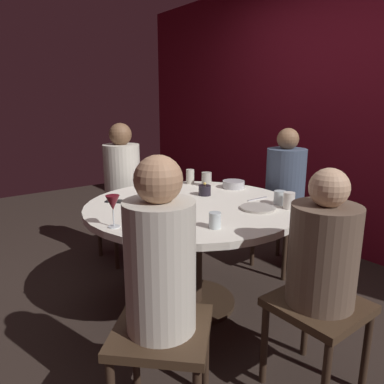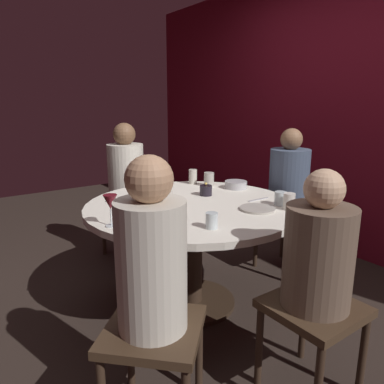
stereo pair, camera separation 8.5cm
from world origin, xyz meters
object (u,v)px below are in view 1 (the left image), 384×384
(wine_glass, at_px, (113,204))
(dinner_plate, at_px, (258,208))
(seated_diner_right, at_px, (323,259))
(bowl_salad_center, at_px, (160,204))
(cell_phone, at_px, (116,201))
(cup_near_candle, at_px, (289,201))
(cup_far_edge, at_px, (207,179))
(cup_center_front, at_px, (190,177))
(seated_diner_back, at_px, (285,185))
(candle_holder, at_px, (205,190))
(seated_diner_front_right, at_px, (160,269))
(cup_by_left_diner, at_px, (215,220))
(dining_table, at_px, (192,224))
(cup_by_right_diner, at_px, (280,198))
(bowl_serving_large, at_px, (234,184))
(seated_diner_left, at_px, (122,178))
(bowl_small_white, at_px, (158,192))

(wine_glass, bearing_deg, dinner_plate, 74.69)
(seated_diner_right, distance_m, dinner_plate, 0.68)
(bowl_salad_center, bearing_deg, seated_diner_right, 13.46)
(cell_phone, xyz_separation_m, cup_near_candle, (0.81, 0.79, 0.05))
(cup_far_edge, bearing_deg, cup_center_front, -159.33)
(seated_diner_back, height_order, candle_holder, seated_diner_back)
(cup_near_candle, distance_m, cup_far_edge, 0.80)
(seated_diner_front_right, height_order, candle_holder, seated_diner_front_right)
(dinner_plate, height_order, cup_by_left_diner, cup_by_left_diner)
(cell_phone, relative_size, cup_center_front, 1.19)
(dining_table, xyz_separation_m, wine_glass, (0.11, -0.61, 0.27))
(seated_diner_back, bearing_deg, cup_by_left_diner, 21.36)
(candle_holder, xyz_separation_m, dinner_plate, (0.47, 0.04, -0.03))
(cup_by_right_diner, bearing_deg, wine_glass, -103.09)
(cup_by_right_diner, bearing_deg, cup_by_left_diner, -81.88)
(cup_by_left_diner, xyz_separation_m, cup_by_right_diner, (-0.09, 0.64, 0.00))
(bowl_serving_large, relative_size, cup_far_edge, 1.56)
(candle_holder, distance_m, cup_center_front, 0.40)
(cup_near_candle, bearing_deg, candle_holder, -160.56)
(seated_diner_right, xyz_separation_m, wine_glass, (-0.87, -0.61, 0.17))
(cell_phone, distance_m, cup_by_left_diner, 0.82)
(bowl_salad_center, bearing_deg, cell_phone, -157.73)
(seated_diner_front_right, bearing_deg, cup_far_edge, -1.77)
(cup_by_right_diner, bearing_deg, seated_diner_back, 125.23)
(bowl_salad_center, bearing_deg, seated_diner_front_right, -32.58)
(dinner_plate, xyz_separation_m, cup_by_left_diner, (0.10, -0.45, 0.04))
(seated_diner_left, height_order, cup_by_right_diner, seated_diner_left)
(bowl_small_white, relative_size, cup_far_edge, 1.74)
(dining_table, xyz_separation_m, seated_diner_right, (0.98, 0.00, 0.10))
(dining_table, distance_m, bowl_salad_center, 0.30)
(bowl_salad_center, bearing_deg, dinner_plate, 53.32)
(wine_glass, bearing_deg, bowl_salad_center, 109.02)
(dinner_plate, xyz_separation_m, cell_phone, (-0.70, -0.63, -0.00))
(seated_diner_front_right, bearing_deg, cell_phone, 27.91)
(cup_center_front, bearing_deg, candle_holder, -21.89)
(seated_diner_left, distance_m, cup_by_left_diner, 1.46)
(dining_table, distance_m, seated_diner_back, 0.97)
(candle_holder, height_order, dinner_plate, candle_holder)
(dining_table, bearing_deg, cup_center_front, 143.88)
(bowl_serving_large, height_order, cup_by_right_diner, cup_by_right_diner)
(cup_near_candle, height_order, cup_by_left_diner, cup_near_candle)
(wine_glass, relative_size, cup_far_edge, 1.61)
(bowl_serving_large, bearing_deg, seated_diner_front_right, -55.06)
(seated_diner_right, height_order, cup_center_front, seated_diner_right)
(cup_near_candle, distance_m, cup_by_right_diner, 0.11)
(dining_table, bearing_deg, candle_holder, 120.41)
(seated_diner_back, distance_m, seated_diner_right, 1.37)
(cell_phone, distance_m, cup_far_edge, 0.79)
(dining_table, xyz_separation_m, seated_diner_left, (-0.99, 0.00, 0.15))
(seated_diner_front_right, height_order, cup_far_edge, seated_diner_front_right)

